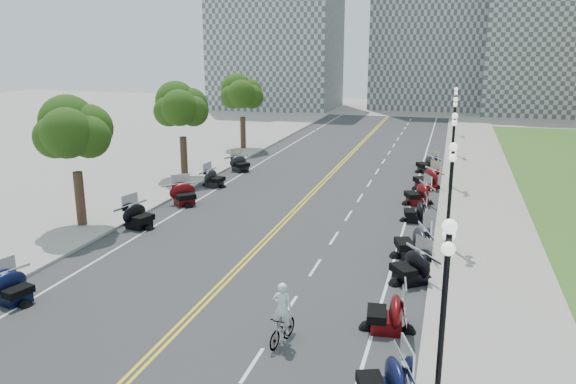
# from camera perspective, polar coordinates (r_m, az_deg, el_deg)

# --- Properties ---
(ground) EXTENTS (160.00, 160.00, 0.00)m
(ground) POSITION_cam_1_polar(r_m,az_deg,el_deg) (25.47, -4.29, -6.90)
(ground) COLOR gray
(road) EXTENTS (16.00, 90.00, 0.01)m
(road) POSITION_cam_1_polar(r_m,az_deg,el_deg) (34.51, 1.55, -1.04)
(road) COLOR #333335
(road) RESTS_ON ground
(centerline_yellow_a) EXTENTS (0.12, 90.00, 0.00)m
(centerline_yellow_a) POSITION_cam_1_polar(r_m,az_deg,el_deg) (34.54, 1.35, -1.01)
(centerline_yellow_a) COLOR yellow
(centerline_yellow_a) RESTS_ON road
(centerline_yellow_b) EXTENTS (0.12, 90.00, 0.00)m
(centerline_yellow_b) POSITION_cam_1_polar(r_m,az_deg,el_deg) (34.48, 1.74, -1.04)
(centerline_yellow_b) COLOR yellow
(centerline_yellow_b) RESTS_ON road
(edge_line_north) EXTENTS (0.12, 90.00, 0.00)m
(edge_line_north) POSITION_cam_1_polar(r_m,az_deg,el_deg) (33.51, 12.19, -1.84)
(edge_line_north) COLOR white
(edge_line_north) RESTS_ON road
(edge_line_south) EXTENTS (0.12, 90.00, 0.00)m
(edge_line_south) POSITION_cam_1_polar(r_m,az_deg,el_deg) (36.61, -8.18, -0.25)
(edge_line_south) COLOR white
(edge_line_south) RESTS_ON road
(lane_dash_4) EXTENTS (0.12, 2.00, 0.00)m
(lane_dash_4) POSITION_cam_1_polar(r_m,az_deg,el_deg) (17.73, -3.65, -17.13)
(lane_dash_4) COLOR white
(lane_dash_4) RESTS_ON road
(lane_dash_5) EXTENTS (0.12, 2.00, 0.00)m
(lane_dash_5) POSITION_cam_1_polar(r_m,az_deg,el_deg) (21.05, 0.14, -11.64)
(lane_dash_5) COLOR white
(lane_dash_5) RESTS_ON road
(lane_dash_6) EXTENTS (0.12, 2.00, 0.00)m
(lane_dash_6) POSITION_cam_1_polar(r_m,az_deg,el_deg) (24.58, 2.77, -7.66)
(lane_dash_6) COLOR white
(lane_dash_6) RESTS_ON road
(lane_dash_7) EXTENTS (0.12, 2.00, 0.00)m
(lane_dash_7) POSITION_cam_1_polar(r_m,az_deg,el_deg) (28.23, 4.70, -4.68)
(lane_dash_7) COLOR white
(lane_dash_7) RESTS_ON road
(lane_dash_8) EXTENTS (0.12, 2.00, 0.00)m
(lane_dash_8) POSITION_cam_1_polar(r_m,az_deg,el_deg) (31.97, 6.18, -2.39)
(lane_dash_8) COLOR white
(lane_dash_8) RESTS_ON road
(lane_dash_9) EXTENTS (0.12, 2.00, 0.00)m
(lane_dash_9) POSITION_cam_1_polar(r_m,az_deg,el_deg) (35.76, 7.33, -0.58)
(lane_dash_9) COLOR white
(lane_dash_9) RESTS_ON road
(lane_dash_10) EXTENTS (0.12, 2.00, 0.00)m
(lane_dash_10) POSITION_cam_1_polar(r_m,az_deg,el_deg) (39.60, 8.27, 0.89)
(lane_dash_10) COLOR white
(lane_dash_10) RESTS_ON road
(lane_dash_11) EXTENTS (0.12, 2.00, 0.00)m
(lane_dash_11) POSITION_cam_1_polar(r_m,az_deg,el_deg) (43.46, 9.04, 2.09)
(lane_dash_11) COLOR white
(lane_dash_11) RESTS_ON road
(lane_dash_12) EXTENTS (0.12, 2.00, 0.00)m
(lane_dash_12) POSITION_cam_1_polar(r_m,az_deg,el_deg) (47.35, 9.68, 3.09)
(lane_dash_12) COLOR white
(lane_dash_12) RESTS_ON road
(lane_dash_13) EXTENTS (0.12, 2.00, 0.00)m
(lane_dash_13) POSITION_cam_1_polar(r_m,az_deg,el_deg) (51.25, 10.23, 3.95)
(lane_dash_13) COLOR white
(lane_dash_13) RESTS_ON road
(lane_dash_14) EXTENTS (0.12, 2.00, 0.00)m
(lane_dash_14) POSITION_cam_1_polar(r_m,az_deg,el_deg) (55.17, 10.70, 4.68)
(lane_dash_14) COLOR white
(lane_dash_14) RESTS_ON road
(lane_dash_15) EXTENTS (0.12, 2.00, 0.00)m
(lane_dash_15) POSITION_cam_1_polar(r_m,az_deg,el_deg) (59.10, 11.11, 5.31)
(lane_dash_15) COLOR white
(lane_dash_15) RESTS_ON road
(lane_dash_16) EXTENTS (0.12, 2.00, 0.00)m
(lane_dash_16) POSITION_cam_1_polar(r_m,az_deg,el_deg) (63.04, 11.47, 5.87)
(lane_dash_16) COLOR white
(lane_dash_16) RESTS_ON road
(lane_dash_17) EXTENTS (0.12, 2.00, 0.00)m
(lane_dash_17) POSITION_cam_1_polar(r_m,az_deg,el_deg) (66.98, 11.78, 6.36)
(lane_dash_17) COLOR white
(lane_dash_17) RESTS_ON road
(lane_dash_18) EXTENTS (0.12, 2.00, 0.00)m
(lane_dash_18) POSITION_cam_1_polar(r_m,az_deg,el_deg) (70.93, 12.07, 6.79)
(lane_dash_18) COLOR white
(lane_dash_18) RESTS_ON road
(lane_dash_19) EXTENTS (0.12, 2.00, 0.00)m
(lane_dash_19) POSITION_cam_1_polar(r_m,az_deg,el_deg) (74.89, 12.32, 7.18)
(lane_dash_19) COLOR white
(lane_dash_19) RESTS_ON road
(sidewalk_north) EXTENTS (5.00, 90.00, 0.15)m
(sidewalk_north) POSITION_cam_1_polar(r_m,az_deg,el_deg) (33.49, 19.20, -2.24)
(sidewalk_north) COLOR #9E9991
(sidewalk_north) RESTS_ON ground
(sidewalk_south) EXTENTS (5.00, 90.00, 0.15)m
(sidewalk_south) POSITION_cam_1_polar(r_m,az_deg,el_deg) (38.44, -13.76, 0.29)
(sidewalk_south) COLOR #9E9991
(sidewalk_south) RESTS_ON ground
(distant_block_a) EXTENTS (18.00, 14.00, 26.00)m
(distant_block_a) POSITION_cam_1_polar(r_m,az_deg,el_deg) (88.26, -1.13, 17.04)
(distant_block_a) COLOR gray
(distant_block_a) RESTS_ON ground
(distant_block_b) EXTENTS (16.00, 12.00, 30.00)m
(distant_block_b) POSITION_cam_1_polar(r_m,az_deg,el_deg) (90.41, 14.22, 17.84)
(distant_block_b) COLOR gray
(distant_block_b) RESTS_ON ground
(distant_block_c) EXTENTS (20.00, 14.00, 22.00)m
(distant_block_c) POSITION_cam_1_polar(r_m,az_deg,el_deg) (88.18, 26.08, 14.32)
(distant_block_c) COLOR gray
(distant_block_c) RESTS_ON ground
(street_lamp_1) EXTENTS (0.50, 1.20, 4.90)m
(street_lamp_1) POSITION_cam_1_polar(r_m,az_deg,el_deg) (15.65, 15.51, -11.44)
(street_lamp_1) COLOR black
(street_lamp_1) RESTS_ON sidewalk_north
(street_lamp_2) EXTENTS (0.50, 1.20, 4.90)m
(street_lamp_2) POSITION_cam_1_polar(r_m,az_deg,el_deg) (26.98, 16.12, -0.40)
(street_lamp_2) COLOR black
(street_lamp_2) RESTS_ON sidewalk_north
(street_lamp_3) EXTENTS (0.50, 1.20, 4.90)m
(street_lamp_3) POSITION_cam_1_polar(r_m,az_deg,el_deg) (38.71, 16.36, 4.04)
(street_lamp_3) COLOR black
(street_lamp_3) RESTS_ON sidewalk_north
(street_lamp_4) EXTENTS (0.50, 1.20, 4.90)m
(street_lamp_4) POSITION_cam_1_polar(r_m,az_deg,el_deg) (50.57, 16.48, 6.41)
(street_lamp_4) COLOR black
(street_lamp_4) RESTS_ON sidewalk_north
(street_lamp_5) EXTENTS (0.50, 1.20, 4.90)m
(street_lamp_5) POSITION_cam_1_polar(r_m,az_deg,el_deg) (62.48, 16.57, 7.88)
(street_lamp_5) COLOR black
(street_lamp_5) RESTS_ON sidewalk_north
(tree_2) EXTENTS (4.80, 4.80, 9.20)m
(tree_2) POSITION_cam_1_polar(r_m,az_deg,el_deg) (30.73, -20.90, 5.11)
(tree_2) COLOR #235619
(tree_2) RESTS_ON sidewalk_south
(tree_3) EXTENTS (4.80, 4.80, 9.20)m
(tree_3) POSITION_cam_1_polar(r_m,az_deg,el_deg) (40.83, -10.74, 7.96)
(tree_3) COLOR #235619
(tree_3) RESTS_ON sidewalk_south
(tree_4) EXTENTS (4.80, 4.80, 9.20)m
(tree_4) POSITION_cam_1_polar(r_m,az_deg,el_deg) (51.75, -4.66, 9.53)
(tree_4) COLOR #235619
(tree_4) RESTS_ON sidewalk_south
(motorcycle_n_3) EXTENTS (2.67, 2.67, 1.45)m
(motorcycle_n_3) POSITION_cam_1_polar(r_m,az_deg,el_deg) (15.91, 9.72, -18.36)
(motorcycle_n_3) COLOR black
(motorcycle_n_3) RESTS_ON road
(motorcycle_n_4) EXTENTS (2.24, 2.24, 1.42)m
(motorcycle_n_4) POSITION_cam_1_polar(r_m,az_deg,el_deg) (19.53, 9.98, -11.82)
(motorcycle_n_4) COLOR #590A0C
(motorcycle_n_4) RESTS_ON road
(motorcycle_n_5) EXTENTS (2.95, 2.95, 1.47)m
(motorcycle_n_5) POSITION_cam_1_polar(r_m,az_deg,el_deg) (23.36, 12.35, -7.31)
(motorcycle_n_5) COLOR black
(motorcycle_n_5) RESTS_ON road
(motorcycle_n_6) EXTENTS (2.82, 2.82, 1.56)m
(motorcycle_n_6) POSITION_cam_1_polar(r_m,az_deg,el_deg) (26.07, 12.51, -4.87)
(motorcycle_n_6) COLOR black
(motorcycle_n_6) RESTS_ON road
(motorcycle_n_7) EXTENTS (2.09, 2.09, 1.27)m
(motorcycle_n_7) POSITION_cam_1_polar(r_m,az_deg,el_deg) (31.34, 12.80, -1.83)
(motorcycle_n_7) COLOR black
(motorcycle_n_7) RESTS_ON road
(motorcycle_n_8) EXTENTS (2.78, 2.78, 1.47)m
(motorcycle_n_8) POSITION_cam_1_polar(r_m,az_deg,el_deg) (34.75, 13.02, -0.06)
(motorcycle_n_8) COLOR #590A0C
(motorcycle_n_8) RESTS_ON road
(motorcycle_n_9) EXTENTS (3.01, 3.01, 1.54)m
(motorcycle_n_9) POSITION_cam_1_polar(r_m,az_deg,el_deg) (38.63, 13.87, 1.41)
(motorcycle_n_9) COLOR #590A0C
(motorcycle_n_9) RESTS_ON road
(motorcycle_n_10) EXTENTS (2.78, 2.78, 1.43)m
(motorcycle_n_10) POSITION_cam_1_polar(r_m,az_deg,el_deg) (43.76, 13.92, 2.87)
(motorcycle_n_10) COLOR black
(motorcycle_n_10) RESTS_ON road
(motorcycle_s_4) EXTENTS (2.31, 2.31, 1.32)m
(motorcycle_s_4) POSITION_cam_1_polar(r_m,az_deg,el_deg) (23.51, -26.16, -8.59)
(motorcycle_s_4) COLOR black
(motorcycle_s_4) RESTS_ON road
(motorcycle_s_6) EXTENTS (2.44, 2.44, 1.43)m
(motorcycle_s_6) POSITION_cam_1_polar(r_m,az_deg,el_deg) (30.54, -14.93, -2.25)
(motorcycle_s_6) COLOR black
(motorcycle_s_6) RESTS_ON road
(motorcycle_s_7) EXTENTS (2.91, 2.91, 1.44)m
(motorcycle_s_7) POSITION_cam_1_polar(r_m,az_deg,el_deg) (34.36, -10.51, -0.12)
(motorcycle_s_7) COLOR #590A0C
(motorcycle_s_7) RESTS_ON road
(motorcycle_s_8) EXTENTS (2.12, 2.12, 1.32)m
(motorcycle_s_8) POSITION_cam_1_polar(r_m,az_deg,el_deg) (38.45, -7.51, 1.49)
(motorcycle_s_8) COLOR black
(motorcycle_s_8) RESTS_ON road
(motorcycle_s_9) EXTENTS (2.64, 2.64, 1.33)m
(motorcycle_s_9) POSITION_cam_1_polar(r_m,az_deg,el_deg) (43.02, -4.87, 2.98)
(motorcycle_s_9) COLOR black
(motorcycle_s_9) RESTS_ON road
(bicycle) EXTENTS (0.79, 1.75, 1.01)m
(bicycle) POSITION_cam_1_polar(r_m,az_deg,el_deg) (18.59, -0.58, -13.71)
(bicycle) COLOR #A51414
(bicycle) RESTS_ON road
(cyclist_rider) EXTENTS (0.64, 0.42, 1.76)m
(cyclist_rider) POSITION_cam_1_polar(r_m,az_deg,el_deg) (17.97, -0.59, -9.82)
(cyclist_rider) COLOR white
(cyclist_rider) RESTS_ON bicycle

